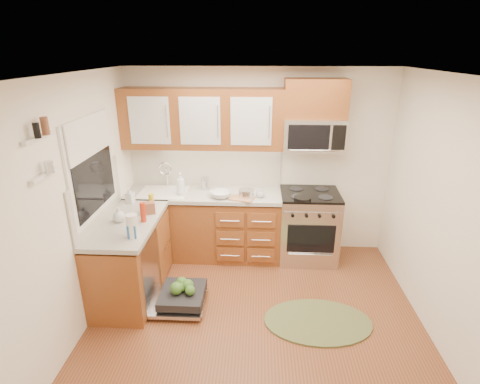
# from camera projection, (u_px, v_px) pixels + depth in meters

# --- Properties ---
(floor) EXTENTS (3.50, 3.50, 0.00)m
(floor) POSITION_uv_depth(u_px,v_px,m) (256.00, 326.00, 3.89)
(floor) COLOR brown
(floor) RESTS_ON ground
(ceiling) EXTENTS (3.50, 3.50, 0.00)m
(ceiling) POSITION_uv_depth(u_px,v_px,m) (260.00, 76.00, 3.00)
(ceiling) COLOR white
(ceiling) RESTS_ON ground
(wall_back) EXTENTS (3.50, 0.04, 2.50)m
(wall_back) POSITION_uv_depth(u_px,v_px,m) (259.00, 163.00, 5.08)
(wall_back) COLOR white
(wall_back) RESTS_ON ground
(wall_front) EXTENTS (3.50, 0.04, 2.50)m
(wall_front) POSITION_uv_depth(u_px,v_px,m) (255.00, 369.00, 1.81)
(wall_front) COLOR white
(wall_front) RESTS_ON ground
(wall_left) EXTENTS (0.04, 3.50, 2.50)m
(wall_left) POSITION_uv_depth(u_px,v_px,m) (72.00, 213.00, 3.53)
(wall_left) COLOR white
(wall_left) RESTS_ON ground
(wall_right) EXTENTS (0.04, 3.50, 2.50)m
(wall_right) POSITION_uv_depth(u_px,v_px,m) (452.00, 221.00, 3.36)
(wall_right) COLOR white
(wall_right) RESTS_ON ground
(base_cabinet_back) EXTENTS (2.05, 0.60, 0.85)m
(base_cabinet_back) POSITION_uv_depth(u_px,v_px,m) (205.00, 226.00, 5.13)
(base_cabinet_back) COLOR brown
(base_cabinet_back) RESTS_ON ground
(base_cabinet_left) EXTENTS (0.60, 1.25, 0.85)m
(base_cabinet_left) POSITION_uv_depth(u_px,v_px,m) (131.00, 260.00, 4.30)
(base_cabinet_left) COLOR brown
(base_cabinet_left) RESTS_ON ground
(countertop_back) EXTENTS (2.07, 0.64, 0.05)m
(countertop_back) POSITION_uv_depth(u_px,v_px,m) (203.00, 194.00, 4.95)
(countertop_back) COLOR #A4A196
(countertop_back) RESTS_ON base_cabinet_back
(countertop_left) EXTENTS (0.64, 1.27, 0.05)m
(countertop_left) POSITION_uv_depth(u_px,v_px,m) (127.00, 223.00, 4.13)
(countertop_left) COLOR #A4A196
(countertop_left) RESTS_ON base_cabinet_left
(backsplash_back) EXTENTS (2.05, 0.02, 0.57)m
(backsplash_back) POSITION_uv_depth(u_px,v_px,m) (206.00, 165.00, 5.11)
(backsplash_back) COLOR beige
(backsplash_back) RESTS_ON ground
(backsplash_left) EXTENTS (0.02, 1.25, 0.57)m
(backsplash_left) POSITION_uv_depth(u_px,v_px,m) (97.00, 197.00, 4.03)
(backsplash_left) COLOR beige
(backsplash_left) RESTS_ON ground
(upper_cabinets) EXTENTS (2.05, 0.35, 0.75)m
(upper_cabinets) POSITION_uv_depth(u_px,v_px,m) (202.00, 119.00, 4.72)
(upper_cabinets) COLOR brown
(upper_cabinets) RESTS_ON ground
(cabinet_over_mw) EXTENTS (0.76, 0.35, 0.47)m
(cabinet_over_mw) POSITION_uv_depth(u_px,v_px,m) (316.00, 98.00, 4.56)
(cabinet_over_mw) COLOR brown
(cabinet_over_mw) RESTS_ON ground
(range) EXTENTS (0.76, 0.64, 0.95)m
(range) POSITION_uv_depth(u_px,v_px,m) (308.00, 226.00, 5.02)
(range) COLOR silver
(range) RESTS_ON ground
(microwave) EXTENTS (0.76, 0.38, 0.40)m
(microwave) POSITION_uv_depth(u_px,v_px,m) (313.00, 134.00, 4.70)
(microwave) COLOR silver
(microwave) RESTS_ON ground
(sink) EXTENTS (0.62, 0.50, 0.26)m
(sink) POSITION_uv_depth(u_px,v_px,m) (164.00, 201.00, 4.99)
(sink) COLOR white
(sink) RESTS_ON ground
(dishwasher) EXTENTS (0.70, 0.60, 0.20)m
(dishwasher) POSITION_uv_depth(u_px,v_px,m) (179.00, 298.00, 4.18)
(dishwasher) COLOR silver
(dishwasher) RESTS_ON ground
(window) EXTENTS (0.03, 1.05, 1.05)m
(window) POSITION_uv_depth(u_px,v_px,m) (92.00, 167.00, 3.89)
(window) COLOR white
(window) RESTS_ON ground
(window_blind) EXTENTS (0.02, 0.96, 0.40)m
(window_blind) POSITION_uv_depth(u_px,v_px,m) (89.00, 136.00, 3.77)
(window_blind) COLOR white
(window_blind) RESTS_ON ground
(shelf_upper) EXTENTS (0.04, 0.40, 0.03)m
(shelf_upper) POSITION_uv_depth(u_px,v_px,m) (39.00, 138.00, 2.92)
(shelf_upper) COLOR white
(shelf_upper) RESTS_ON ground
(shelf_lower) EXTENTS (0.04, 0.40, 0.03)m
(shelf_lower) POSITION_uv_depth(u_px,v_px,m) (46.00, 175.00, 3.02)
(shelf_lower) COLOR white
(shelf_lower) RESTS_ON ground
(rug) EXTENTS (1.33, 1.12, 0.02)m
(rug) POSITION_uv_depth(u_px,v_px,m) (318.00, 322.00, 3.94)
(rug) COLOR brown
(rug) RESTS_ON ground
(skillet) EXTENTS (0.27, 0.27, 0.04)m
(skillet) POSITION_uv_depth(u_px,v_px,m) (302.00, 199.00, 4.62)
(skillet) COLOR black
(skillet) RESTS_ON range
(stock_pot) EXTENTS (0.23, 0.23, 0.11)m
(stock_pot) POSITION_uv_depth(u_px,v_px,m) (246.00, 194.00, 4.74)
(stock_pot) COLOR silver
(stock_pot) RESTS_ON countertop_back
(cutting_board) EXTENTS (0.33, 0.26, 0.02)m
(cutting_board) POSITION_uv_depth(u_px,v_px,m) (242.00, 199.00, 4.71)
(cutting_board) COLOR #B27651
(cutting_board) RESTS_ON countertop_back
(canister) EXTENTS (0.13, 0.13, 0.17)m
(canister) POSITION_uv_depth(u_px,v_px,m) (205.00, 183.00, 5.02)
(canister) COLOR silver
(canister) RESTS_ON countertop_back
(paper_towel_roll) EXTENTS (0.13, 0.13, 0.25)m
(paper_towel_roll) POSITION_uv_depth(u_px,v_px,m) (132.00, 226.00, 3.73)
(paper_towel_roll) COLOR white
(paper_towel_roll) RESTS_ON countertop_left
(mustard_bottle) EXTENTS (0.07, 0.07, 0.19)m
(mustard_bottle) POSITION_uv_depth(u_px,v_px,m) (152.00, 202.00, 4.39)
(mustard_bottle) COLOR gold
(mustard_bottle) RESTS_ON countertop_left
(red_bottle) EXTENTS (0.08, 0.08, 0.22)m
(red_bottle) POSITION_uv_depth(u_px,v_px,m) (143.00, 212.00, 4.07)
(red_bottle) COLOR #B3280E
(red_bottle) RESTS_ON countertop_left
(wooden_box) EXTENTS (0.16, 0.14, 0.14)m
(wooden_box) POSITION_uv_depth(u_px,v_px,m) (149.00, 208.00, 4.29)
(wooden_box) COLOR brown
(wooden_box) RESTS_ON countertop_left
(blue_carton) EXTENTS (0.09, 0.06, 0.14)m
(blue_carton) POSITION_uv_depth(u_px,v_px,m) (132.00, 232.00, 3.73)
(blue_carton) COLOR #225E9E
(blue_carton) RESTS_ON countertop_left
(bowl_a) EXTENTS (0.30, 0.30, 0.06)m
(bowl_a) POSITION_uv_depth(u_px,v_px,m) (219.00, 194.00, 4.79)
(bowl_a) COLOR #999999
(bowl_a) RESTS_ON countertop_back
(bowl_b) EXTENTS (0.30, 0.30, 0.08)m
(bowl_b) POSITION_uv_depth(u_px,v_px,m) (221.00, 195.00, 4.76)
(bowl_b) COLOR #999999
(bowl_b) RESTS_ON countertop_back
(cup) EXTENTS (0.13, 0.13, 0.09)m
(cup) POSITION_uv_depth(u_px,v_px,m) (260.00, 194.00, 4.76)
(cup) COLOR #999999
(cup) RESTS_ON countertop_back
(soap_bottle_a) EXTENTS (0.13, 0.13, 0.30)m
(soap_bottle_a) POSITION_uv_depth(u_px,v_px,m) (181.00, 184.00, 4.81)
(soap_bottle_a) COLOR #999999
(soap_bottle_a) RESTS_ON countertop_back
(soap_bottle_b) EXTENTS (0.11, 0.11, 0.20)m
(soap_bottle_b) POSITION_uv_depth(u_px,v_px,m) (130.00, 195.00, 4.58)
(soap_bottle_b) COLOR #999999
(soap_bottle_b) RESTS_ON countertop_left
(soap_bottle_c) EXTENTS (0.16, 0.16, 0.17)m
(soap_bottle_c) POSITION_uv_depth(u_px,v_px,m) (119.00, 215.00, 4.08)
(soap_bottle_c) COLOR #999999
(soap_bottle_c) RESTS_ON countertop_left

